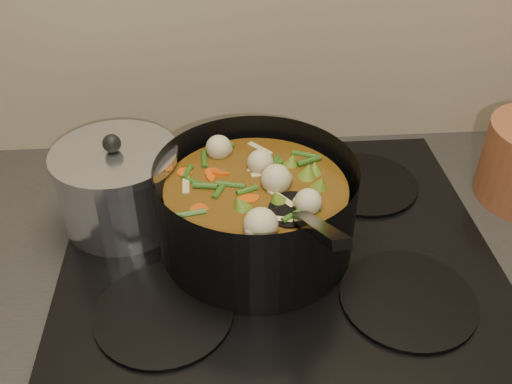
{
  "coord_description": "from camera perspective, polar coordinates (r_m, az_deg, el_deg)",
  "views": [
    {
      "loc": [
        -0.08,
        1.3,
        1.5
      ],
      "look_at": [
        -0.03,
        1.93,
        1.03
      ],
      "focal_mm": 40.0,
      "sensor_mm": 36.0,
      "label": 1
    }
  ],
  "objects": [
    {
      "name": "stovetop",
      "position": [
        0.86,
        2.1,
        -5.34
      ],
      "size": [
        0.62,
        0.54,
        0.03
      ],
      "color": "black",
      "rests_on": "counter"
    },
    {
      "name": "saucepan",
      "position": [
        0.88,
        -13.51,
        0.6
      ],
      "size": [
        0.18,
        0.18,
        0.15
      ],
      "rotation": [
        0.0,
        0.0,
        0.33
      ],
      "color": "silver",
      "rests_on": "stovetop"
    },
    {
      "name": "stockpot",
      "position": [
        0.8,
        0.03,
        -1.83
      ],
      "size": [
        0.3,
        0.39,
        0.21
      ],
      "rotation": [
        0.0,
        0.0,
        -0.1
      ],
      "color": "black",
      "rests_on": "stovetop"
    }
  ]
}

